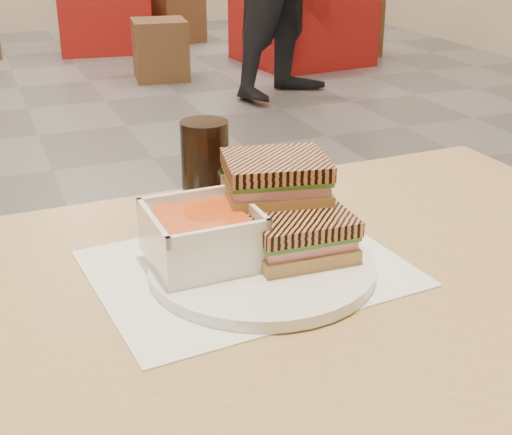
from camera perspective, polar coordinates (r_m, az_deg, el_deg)
name	(u,v)px	position (r m, az deg, el deg)	size (l,w,h in m)	color
main_table	(251,365)	(0.93, -0.44, -11.83)	(1.22, 0.73, 0.75)	tan
tray_liner	(248,268)	(0.91, -0.64, -4.11)	(0.41, 0.33, 0.00)	white
plate	(262,266)	(0.89, 0.49, -3.97)	(0.29, 0.29, 0.02)	white
soup_bowl	(203,237)	(0.88, -4.34, -1.59)	(0.13, 0.13, 0.07)	white
panini_lower	(300,234)	(0.90, 3.55, -1.37)	(0.13, 0.11, 0.06)	#AD8D4B
panini_upper	(276,179)	(0.93, 1.61, 3.14)	(0.15, 0.13, 0.06)	#AD8D4B
cola_glass	(205,171)	(1.03, -4.11, 3.77)	(0.07, 0.07, 0.15)	black
bg_table_1	(302,13)	(5.94, 3.73, 16.19)	(0.99, 0.99, 0.79)	#A91204
bg_table_2	(102,10)	(6.63, -12.31, 16.05)	(0.86, 0.86, 0.68)	#A91204
bg_chair_1l	(160,50)	(5.38, -7.74, 13.30)	(0.43, 0.43, 0.43)	brown
bg_chair_1r	(349,26)	(6.32, 7.54, 15.11)	(0.43, 0.43, 0.49)	brown
bg_chair_2r	(175,16)	(6.93, -6.54, 15.89)	(0.52, 0.52, 0.48)	brown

